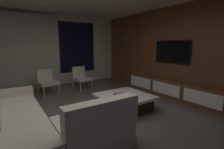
% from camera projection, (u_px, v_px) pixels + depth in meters
% --- Properties ---
extents(floor, '(9.20, 9.20, 0.00)m').
position_uv_depth(floor, '(88.00, 122.00, 3.29)').
color(floor, '#564C44').
extents(back_wall_with_window, '(6.60, 0.30, 2.70)m').
position_uv_depth(back_wall_with_window, '(42.00, 51.00, 5.96)').
color(back_wall_with_window, beige).
rests_on(back_wall_with_window, floor).
extents(media_wall, '(0.12, 7.80, 2.70)m').
position_uv_depth(media_wall, '(182.00, 52.00, 4.75)').
color(media_wall, brown).
rests_on(media_wall, floor).
extents(sectional_couch, '(1.98, 2.50, 0.82)m').
position_uv_depth(sectional_couch, '(34.00, 125.00, 2.59)').
color(sectional_couch, '#B1A997').
rests_on(sectional_couch, floor).
extents(coffee_table, '(1.16, 1.16, 0.36)m').
position_uv_depth(coffee_table, '(124.00, 102.00, 3.93)').
color(coffee_table, black).
rests_on(coffee_table, floor).
extents(book_stack_on_coffee_table, '(0.29, 0.22, 0.09)m').
position_uv_depth(book_stack_on_coffee_table, '(120.00, 95.00, 3.74)').
color(book_stack_on_coffee_table, teal).
rests_on(book_stack_on_coffee_table, coffee_table).
extents(accent_chair_near_window, '(0.62, 0.63, 0.78)m').
position_uv_depth(accent_chair_near_window, '(81.00, 76.00, 5.83)').
color(accent_chair_near_window, '#B2ADA0').
rests_on(accent_chair_near_window, floor).
extents(accent_chair_by_curtain, '(0.62, 0.63, 0.78)m').
position_uv_depth(accent_chair_by_curtain, '(47.00, 80.00, 5.21)').
color(accent_chair_by_curtain, '#B2ADA0').
rests_on(accent_chair_by_curtain, floor).
extents(media_console, '(0.46, 3.10, 0.52)m').
position_uv_depth(media_console, '(171.00, 89.00, 4.82)').
color(media_console, brown).
rests_on(media_console, floor).
extents(mounted_tv, '(0.05, 1.18, 0.68)m').
position_uv_depth(mounted_tv, '(172.00, 52.00, 4.89)').
color(mounted_tv, black).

